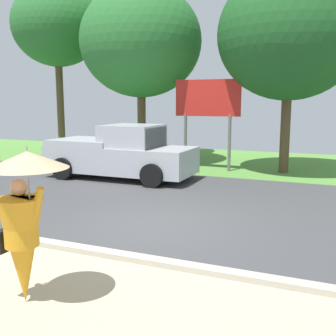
{
  "coord_description": "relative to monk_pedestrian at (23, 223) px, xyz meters",
  "views": [
    {
      "loc": [
        3.63,
        -7.79,
        2.69
      ],
      "look_at": [
        -0.06,
        1.0,
        1.1
      ],
      "focal_mm": 43.14,
      "sensor_mm": 36.0,
      "label": 1
    }
  ],
  "objects": [
    {
      "name": "ground_plane",
      "position": [
        0.08,
        6.79,
        -1.17
      ],
      "size": [
        40.0,
        22.0,
        0.2
      ],
      "color": "#424244"
    },
    {
      "name": "monk_pedestrian",
      "position": [
        0.0,
        0.0,
        0.0
      ],
      "size": [
        1.09,
        1.04,
        2.13
      ],
      "rotation": [
        0.0,
        0.0,
        0.16
      ],
      "color": "orange",
      "rests_on": "ground_plane"
    },
    {
      "name": "pickup_truck",
      "position": [
        -3.23,
        8.32,
        -0.25
      ],
      "size": [
        5.2,
        2.28,
        1.88
      ],
      "rotation": [
        0.0,
        0.0,
        0.03
      ],
      "color": "#ADB2BA",
      "rests_on": "ground_plane"
    },
    {
      "name": "roadside_billboard",
      "position": [
        -0.99,
        11.19,
        1.43
      ],
      "size": [
        2.6,
        0.12,
        3.5
      ],
      "color": "slate",
      "rests_on": "ground_plane"
    },
    {
      "name": "tree_left_far",
      "position": [
        -4.16,
        11.84,
        4.03
      ],
      "size": [
        5.11,
        5.11,
        7.48
      ],
      "color": "brown",
      "rests_on": "ground_plane"
    },
    {
      "name": "tree_center_back",
      "position": [
        1.91,
        11.68,
        3.93
      ],
      "size": [
        5.21,
        5.21,
        7.43
      ],
      "color": "brown",
      "rests_on": "ground_plane"
    },
    {
      "name": "tree_right_mid",
      "position": [
        -5.32,
        14.17,
        4.64
      ],
      "size": [
        4.63,
        4.63,
        7.88
      ],
      "color": "brown",
      "rests_on": "ground_plane"
    },
    {
      "name": "tree_right_far",
      "position": [
        -9.52,
        13.26,
        5.26
      ],
      "size": [
        4.44,
        4.44,
        8.42
      ],
      "color": "brown",
      "rests_on": "ground_plane"
    }
  ]
}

